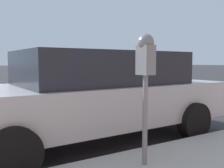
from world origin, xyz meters
TOP-DOWN VIEW (x-y plane):
  - ground_plane at (0.00, 0.00)m, footprint 220.00×220.00m
  - parking_meter at (-2.70, -0.77)m, footprint 0.21×0.19m
  - car_silver at (-1.12, -0.94)m, footprint 2.19×4.92m

SIDE VIEW (x-z plane):
  - ground_plane at x=0.00m, z-range 0.00..0.00m
  - car_silver at x=-1.12m, z-range 0.04..1.55m
  - parking_meter at x=-2.70m, z-range 0.53..2.06m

